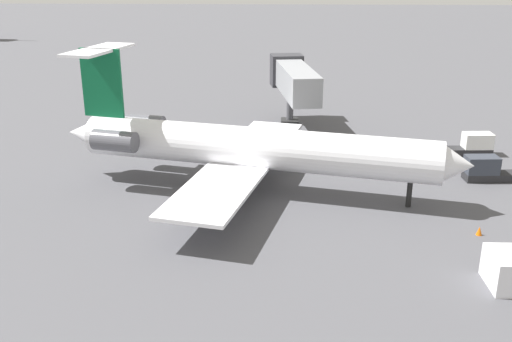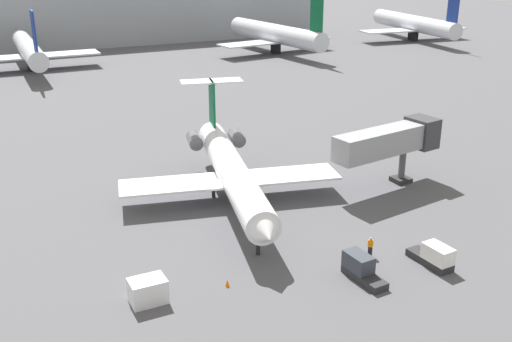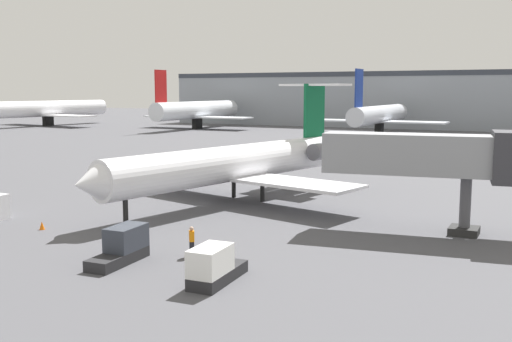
% 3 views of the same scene
% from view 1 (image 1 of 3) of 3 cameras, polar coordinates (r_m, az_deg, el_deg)
% --- Properties ---
extents(ground_plane, '(400.00, 400.00, 0.10)m').
position_cam_1_polar(ground_plane, '(40.90, -0.17, -2.76)').
color(ground_plane, '#4C4C51').
extents(regional_jet, '(22.13, 29.49, 9.80)m').
position_cam_1_polar(regional_jet, '(41.32, -1.09, 2.46)').
color(regional_jet, white).
rests_on(regional_jet, ground_plane).
extents(jet_bridge, '(13.20, 4.81, 6.69)m').
position_cam_1_polar(jet_bridge, '(57.11, 3.70, 9.00)').
color(jet_bridge, gray).
rests_on(jet_bridge, ground_plane).
extents(ground_crew_marshaller, '(0.45, 0.47, 1.69)m').
position_cam_1_polar(ground_crew_marshaller, '(49.01, 17.80, 1.27)').
color(ground_crew_marshaller, black).
rests_on(ground_crew_marshaller, ground_plane).
extents(baggage_tug_lead, '(1.65, 4.08, 1.90)m').
position_cam_1_polar(baggage_tug_lead, '(53.30, 20.55, 2.39)').
color(baggage_tug_lead, '#262628').
rests_on(baggage_tug_lead, ground_plane).
extents(baggage_tug_trailing, '(1.67, 4.09, 1.90)m').
position_cam_1_polar(baggage_tug_trailing, '(47.30, 21.63, 0.12)').
color(baggage_tug_trailing, '#262628').
rests_on(baggage_tug_trailing, ground_plane).
extents(cargo_container_uld, '(2.59, 1.86, 1.81)m').
position_cam_1_polar(cargo_container_uld, '(32.56, 23.44, -8.92)').
color(cargo_container_uld, silver).
rests_on(cargo_container_uld, ground_plane).
extents(traffic_cone_near, '(0.36, 0.36, 0.55)m').
position_cam_1_polar(traffic_cone_near, '(37.96, 21.09, -5.51)').
color(traffic_cone_near, orange).
rests_on(traffic_cone_near, ground_plane).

